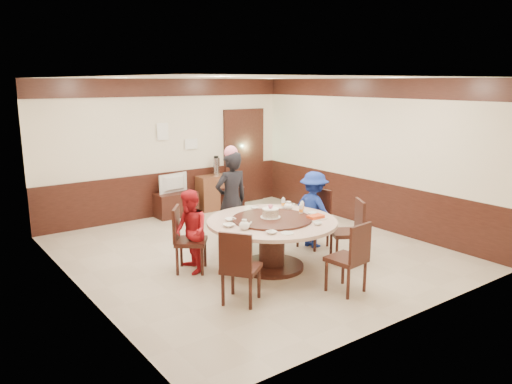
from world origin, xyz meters
TOP-DOWN VIEW (x-y plane):
  - room at (0.01, 0.01)m, footprint 6.00×6.04m
  - banquet_table at (-0.18, -0.77)m, footprint 1.92×1.92m
  - chair_0 at (1.01, -0.38)m, footprint 0.52×0.51m
  - chair_1 at (-0.03, 0.44)m, footprint 0.57×0.57m
  - chair_2 at (-1.23, -0.14)m, footprint 0.62×0.62m
  - chair_3 at (-1.23, -1.48)m, footprint 0.62×0.62m
  - chair_4 at (0.09, -2.04)m, footprint 0.49×0.50m
  - chair_5 at (0.96, -1.20)m, footprint 0.61×0.60m
  - person_standing at (-0.16, 0.36)m, footprint 0.60×0.40m
  - person_red at (-1.24, -0.19)m, footprint 0.57×0.67m
  - person_blue at (1.02, -0.37)m, footprint 0.60×0.89m
  - birthday_cake at (-0.18, -0.72)m, footprint 0.30×0.30m
  - teapot_left at (-0.79, -0.93)m, footprint 0.17×0.15m
  - teapot_right at (0.37, -0.48)m, footprint 0.17×0.15m
  - bowl_0 at (-0.71, -0.45)m, footprint 0.16×0.16m
  - bowl_1 at (0.18, -1.35)m, footprint 0.12×0.12m
  - bowl_2 at (-0.60, -1.30)m, footprint 0.14×0.14m
  - bowl_3 at (0.49, -0.90)m, footprint 0.15×0.15m
  - bowl_4 at (-0.89, -0.69)m, footprint 0.16×0.16m
  - bowl_5 at (-0.03, -0.13)m, footprint 0.14×0.14m
  - saucer_near at (-0.43, -1.42)m, footprint 0.18×0.18m
  - saucer_far at (0.27, -0.27)m, footprint 0.18×0.18m
  - shrimp_platter at (0.36, -1.12)m, footprint 0.30×0.20m
  - bottle_0 at (0.35, -0.81)m, footprint 0.06×0.06m
  - bottle_1 at (0.47, -0.69)m, footprint 0.06×0.06m
  - bottle_2 at (0.38, -0.34)m, footprint 0.06×0.06m
  - tv_stand at (0.03, 2.75)m, footprint 0.85×0.45m
  - television at (0.03, 2.75)m, footprint 0.68×0.20m
  - side_cabinet at (1.01, 2.78)m, footprint 0.80×0.40m
  - thermos at (1.05, 2.78)m, footprint 0.15×0.15m
  - notice_left at (-0.10, 2.96)m, footprint 0.25×0.00m
  - notice_right at (0.55, 2.96)m, footprint 0.30×0.00m

SIDE VIEW (x-z plane):
  - tv_stand at x=0.03m, z-range 0.00..0.50m
  - chair_0 at x=1.01m, z-range -0.18..0.79m
  - chair_1 at x=-0.03m, z-range -0.18..0.79m
  - chair_2 at x=-1.23m, z-range -0.18..0.79m
  - chair_3 at x=-1.23m, z-range -0.18..0.79m
  - chair_4 at x=0.09m, z-range -0.18..0.79m
  - chair_5 at x=0.96m, z-range -0.18..0.79m
  - side_cabinet at x=1.01m, z-range 0.00..0.75m
  - banquet_table at x=-0.18m, z-range 0.14..0.92m
  - person_red at x=-1.24m, z-range 0.00..1.23m
  - person_blue at x=1.02m, z-range 0.00..1.29m
  - television at x=0.03m, z-range 0.50..0.89m
  - saucer_near at x=-0.43m, z-range 0.75..0.76m
  - saucer_far at x=0.27m, z-range 0.75..0.76m
  - bowl_2 at x=-0.60m, z-range 0.75..0.78m
  - bowl_0 at x=-0.71m, z-range 0.75..0.79m
  - bowl_1 at x=0.18m, z-range 0.75..0.79m
  - bowl_4 at x=-0.89m, z-range 0.75..0.79m
  - bowl_5 at x=-0.03m, z-range 0.75..0.79m
  - bowl_3 at x=0.49m, z-range 0.75..0.80m
  - shrimp_platter at x=0.36m, z-range 0.75..0.81m
  - teapot_left at x=-0.79m, z-range 0.75..0.87m
  - teapot_right at x=0.37m, z-range 0.75..0.87m
  - person_standing at x=-0.16m, z-range 0.00..1.64m
  - bottle_0 at x=0.35m, z-range 0.75..0.91m
  - bottle_1 at x=0.47m, z-range 0.75..0.91m
  - bottle_2 at x=0.38m, z-range 0.75..0.91m
  - birthday_cake at x=-0.18m, z-range 0.75..0.95m
  - thermos at x=1.05m, z-range 0.75..1.13m
  - room at x=0.01m, z-range -0.34..2.50m
  - notice_right at x=0.55m, z-range 1.34..1.56m
  - notice_left at x=-0.10m, z-range 1.57..1.93m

